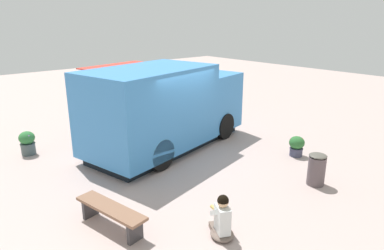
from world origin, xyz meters
TOP-DOWN VIEW (x-y plane):
  - ground_plane at (0.00, 0.00)m, footprint 40.00×40.00m
  - food_truck at (-0.54, 0.06)m, footprint 3.48×5.89m
  - person_customer at (3.97, -1.98)m, footprint 0.82×0.63m
  - planter_flowering_near at (-2.75, -3.48)m, footprint 0.46×0.46m
  - planter_flowering_far at (2.60, 2.57)m, footprint 0.45×0.45m
  - plaza_bench at (2.37, -3.43)m, footprint 1.74×0.71m
  - trash_bin at (3.98, 1.31)m, footprint 0.43×0.43m

SIDE VIEW (x-z plane):
  - ground_plane at x=0.00m, z-range 0.00..0.00m
  - planter_flowering_far at x=2.60m, z-range 0.02..0.63m
  - person_customer at x=3.97m, z-range -0.09..0.78m
  - plaza_bench at x=2.37m, z-range 0.12..0.59m
  - planter_flowering_near at x=-2.75m, z-range 0.02..0.75m
  - trash_bin at x=3.98m, z-range 0.00..0.82m
  - food_truck at x=-0.54m, z-range -0.05..2.56m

